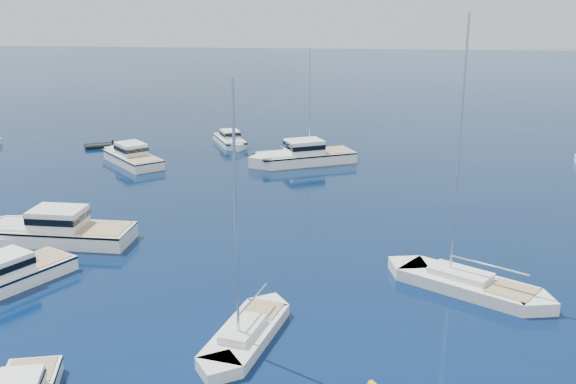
% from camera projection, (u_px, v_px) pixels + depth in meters
% --- Properties ---
extents(motor_cruiser_left, '(7.35, 10.26, 2.62)m').
position_uv_depth(motor_cruiser_left, '(3.00, 288.00, 40.68)').
color(motor_cruiser_left, white).
rests_on(motor_cruiser_left, ground).
extents(motor_cruiser_centre, '(12.20, 3.93, 3.19)m').
position_uv_depth(motor_cruiser_centre, '(57.00, 241.00, 48.38)').
color(motor_cruiser_centre, silver).
rests_on(motor_cruiser_centre, ground).
extents(motor_cruiser_far_l, '(9.66, 10.14, 2.82)m').
position_uv_depth(motor_cruiser_far_l, '(131.00, 163.00, 70.81)').
color(motor_cruiser_far_l, silver).
rests_on(motor_cruiser_far_l, ground).
extents(motor_cruiser_distant, '(12.72, 8.84, 3.23)m').
position_uv_depth(motor_cruiser_distant, '(302.00, 163.00, 70.59)').
color(motor_cruiser_distant, white).
rests_on(motor_cruiser_distant, ground).
extents(motor_cruiser_horizon, '(5.94, 8.69, 2.20)m').
position_uv_depth(motor_cruiser_horizon, '(231.00, 145.00, 79.42)').
color(motor_cruiser_horizon, white).
rests_on(motor_cruiser_horizon, ground).
extents(sailboat_fore, '(4.48, 9.96, 14.19)m').
position_uv_depth(sailboat_fore, '(246.00, 340.00, 34.53)').
color(sailboat_fore, silver).
rests_on(sailboat_fore, ground).
extents(sailboat_mid_r, '(11.26, 8.77, 16.89)m').
position_uv_depth(sailboat_mid_r, '(466.00, 290.00, 40.39)').
color(sailboat_mid_r, white).
rests_on(sailboat_mid_r, ground).
extents(sailboat_centre, '(8.21, 6.50, 12.38)m').
position_uv_depth(sailboat_centre, '(302.00, 159.00, 72.35)').
color(sailboat_centre, white).
rests_on(sailboat_centre, ground).
extents(tender_grey_far, '(3.80, 3.20, 0.95)m').
position_uv_depth(tender_grey_far, '(99.00, 148.00, 77.93)').
color(tender_grey_far, black).
rests_on(tender_grey_far, ground).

